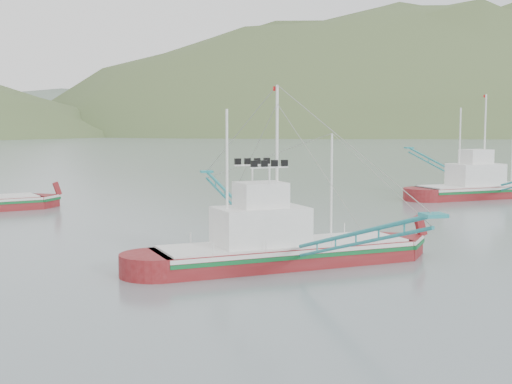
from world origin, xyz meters
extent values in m
plane|color=slate|center=(0.00, 0.00, 0.00)|extent=(1200.00, 1200.00, 0.00)
cube|color=maroon|center=(0.41, 1.04, 0.17)|extent=(13.52, 5.92, 1.75)
cube|color=silver|center=(0.41, 1.04, 0.92)|extent=(13.28, 5.94, 0.19)
cube|color=#0D5C28|center=(0.41, 1.04, 0.70)|extent=(13.28, 5.96, 0.19)
cube|color=silver|center=(0.41, 1.04, 1.09)|extent=(12.84, 5.63, 0.10)
cube|color=silver|center=(-0.87, 0.79, 2.01)|extent=(4.82, 3.57, 1.92)
cube|color=silver|center=(-0.87, 0.79, 3.58)|extent=(2.59, 2.32, 1.22)
cylinder|color=white|center=(-0.02, 0.95, 4.98)|extent=(0.14, 0.14, 7.86)
cylinder|color=white|center=(-2.59, 0.46, 4.39)|extent=(0.12, 0.12, 6.68)
cylinder|color=white|center=(2.98, 1.54, 3.80)|extent=(0.10, 0.10, 5.50)
cube|color=maroon|center=(27.23, 28.35, 0.19)|extent=(14.79, 6.36, 1.91)
cube|color=silver|center=(27.23, 28.35, 1.00)|extent=(14.52, 6.38, 0.21)
cube|color=#0D5C28|center=(27.23, 28.35, 0.76)|extent=(14.52, 6.40, 0.21)
cube|color=silver|center=(27.23, 28.35, 1.19)|extent=(14.05, 6.04, 0.11)
cube|color=silver|center=(25.82, 28.09, 2.20)|extent=(5.25, 3.87, 2.10)
cube|color=silver|center=(25.82, 28.09, 3.92)|extent=(2.82, 2.52, 1.34)
cylinder|color=white|center=(26.76, 28.27, 5.45)|extent=(0.15, 0.15, 8.60)
cylinder|color=white|center=(23.94, 27.75, 4.80)|extent=(0.13, 0.13, 7.31)
cylinder|color=white|center=(30.04, 28.87, 4.16)|extent=(0.11, 0.11, 6.02)
ellipsoid|color=#45582D|center=(240.00, 430.00, 0.00)|extent=(684.00, 432.00, 306.00)
ellipsoid|color=slate|center=(30.00, 560.00, 0.00)|extent=(960.00, 400.00, 240.00)
camera|label=1|loc=(-8.26, -32.93, 7.07)|focal=50.00mm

